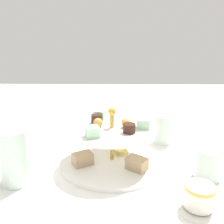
{
  "coord_description": "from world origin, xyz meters",
  "views": [
    {
      "loc": [
        -0.59,
        -0.01,
        0.31
      ],
      "look_at": [
        0.0,
        0.0,
        0.14
      ],
      "focal_mm": 39.42,
      "sensor_mm": 36.0,
      "label": 1
    }
  ],
  "objects": [
    {
      "name": "butter_knife_left",
      "position": [
        0.24,
        0.16,
        0.0
      ],
      "size": [
        0.1,
        0.15,
        0.0
      ],
      "primitive_type": "cube",
      "rotation": [
        0.0,
        0.0,
        2.15
      ],
      "color": "silver",
      "rests_on": "ground_plane"
    },
    {
      "name": "ground_plane",
      "position": [
        0.0,
        0.0,
        0.0
      ],
      "size": [
        2.4,
        2.4,
        0.0
      ],
      "primitive_type": "plane",
      "color": "white"
    },
    {
      "name": "water_glass_mid_back",
      "position": [
        0.14,
        -0.16,
        0.04
      ],
      "size": [
        0.06,
        0.06,
        0.09
      ],
      "primitive_type": "cylinder",
      "color": "silver",
      "rests_on": "ground_plane"
    },
    {
      "name": "water_glass_tall_right",
      "position": [
        -0.1,
        0.22,
        0.06
      ],
      "size": [
        0.07,
        0.07,
        0.13
      ],
      "primitive_type": "cylinder",
      "color": "silver",
      "rests_on": "ground_plane"
    },
    {
      "name": "water_glass_short_left",
      "position": [
        -0.07,
        -0.23,
        0.04
      ],
      "size": [
        0.06,
        0.06,
        0.07
      ],
      "primitive_type": "cylinder",
      "color": "silver",
      "rests_on": "ground_plane"
    },
    {
      "name": "teacup_with_saucer",
      "position": [
        -0.18,
        -0.17,
        0.02
      ],
      "size": [
        0.09,
        0.09,
        0.05
      ],
      "color": "white",
      "rests_on": "ground_plane"
    },
    {
      "name": "tiered_serving_stand",
      "position": [
        0.0,
        -0.0,
        0.05
      ],
      "size": [
        0.27,
        0.27,
        0.15
      ],
      "color": "white",
      "rests_on": "ground_plane"
    }
  ]
}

